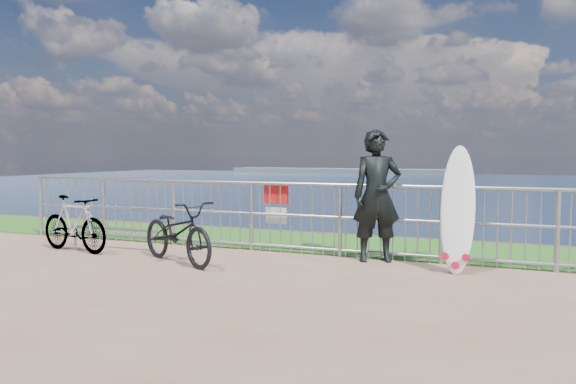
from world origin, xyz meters
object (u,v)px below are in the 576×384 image
at_px(surfboard, 458,214).
at_px(bicycle_near, 178,232).
at_px(surfer, 377,196).
at_px(bicycle_far, 74,224).

relative_size(surfboard, bicycle_near, 0.98).
bearing_deg(surfer, bicycle_far, 168.85).
height_order(bicycle_near, bicycle_far, bicycle_near).
xyz_separation_m(surfer, bicycle_near, (-2.62, -1.22, -0.51)).
relative_size(surfer, bicycle_far, 1.28).
xyz_separation_m(surfboard, bicycle_far, (-5.84, -0.69, -0.33)).
bearing_deg(surfer, surfboard, -40.65).
distance_m(surfer, surfboard, 1.23).
height_order(surfer, surfboard, surfer).
height_order(surfer, bicycle_near, surfer).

